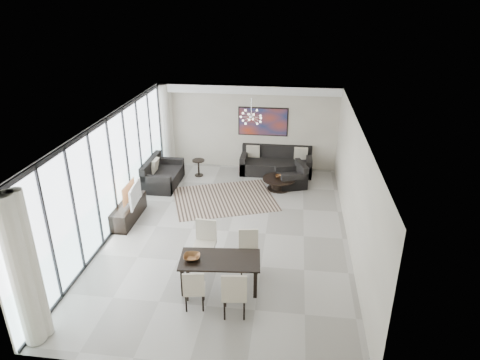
% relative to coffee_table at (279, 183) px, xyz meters
% --- Properties ---
extents(room_shell, '(6.00, 9.00, 2.90)m').
position_rel_coffee_table_xyz_m(room_shell, '(-0.70, -2.76, 1.25)').
color(room_shell, '#A8A39B').
rests_on(room_shell, ground).
extents(window_wall, '(0.37, 8.95, 2.90)m').
position_rel_coffee_table_xyz_m(window_wall, '(-4.02, -2.76, 1.27)').
color(window_wall, silver).
rests_on(window_wall, floor).
extents(soffit, '(5.98, 0.40, 0.26)m').
position_rel_coffee_table_xyz_m(soffit, '(-1.16, 1.54, 2.57)').
color(soffit, white).
rests_on(soffit, room_shell).
extents(painting, '(1.68, 0.04, 0.98)m').
position_rel_coffee_table_xyz_m(painting, '(-0.66, 1.71, 1.45)').
color(painting, '#AC3517').
rests_on(painting, room_shell).
extents(chandelier, '(0.66, 0.66, 0.71)m').
position_rel_coffee_table_xyz_m(chandelier, '(-0.86, -0.26, 2.15)').
color(chandelier, silver).
rests_on(chandelier, room_shell).
extents(rug, '(3.49, 3.09, 0.01)m').
position_rel_coffee_table_xyz_m(rug, '(-1.57, -0.92, -0.20)').
color(rug, black).
rests_on(rug, floor).
extents(coffee_table, '(1.02, 1.02, 0.36)m').
position_rel_coffee_table_xyz_m(coffee_table, '(0.00, 0.00, 0.00)').
color(coffee_table, black).
rests_on(coffee_table, floor).
extents(bowl_coffee, '(0.29, 0.29, 0.08)m').
position_rel_coffee_table_xyz_m(bowl_coffee, '(-0.01, 0.05, 0.19)').
color(bowl_coffee, brown).
rests_on(bowl_coffee, coffee_table).
extents(sofa_main, '(2.38, 0.97, 0.86)m').
position_rel_coffee_table_xyz_m(sofa_main, '(-0.16, 1.32, 0.09)').
color(sofa_main, black).
rests_on(sofa_main, floor).
extents(loveseat, '(0.95, 1.70, 0.85)m').
position_rel_coffee_table_xyz_m(loveseat, '(-3.71, -0.14, 0.09)').
color(loveseat, black).
rests_on(loveseat, floor).
extents(armchair, '(1.08, 1.10, 0.74)m').
position_rel_coffee_table_xyz_m(armchair, '(0.40, 0.31, 0.05)').
color(armchair, black).
rests_on(armchair, floor).
extents(side_table, '(0.41, 0.41, 0.56)m').
position_rel_coffee_table_xyz_m(side_table, '(-2.70, 0.71, 0.18)').
color(side_table, black).
rests_on(side_table, floor).
extents(tv_console, '(0.46, 1.62, 0.51)m').
position_rel_coffee_table_xyz_m(tv_console, '(-3.92, -2.49, 0.05)').
color(tv_console, black).
rests_on(tv_console, floor).
extents(television, '(0.22, 0.98, 0.56)m').
position_rel_coffee_table_xyz_m(television, '(-3.76, -2.53, 0.58)').
color(television, gray).
rests_on(television, tv_console).
extents(dining_table, '(1.70, 0.96, 0.68)m').
position_rel_coffee_table_xyz_m(dining_table, '(-0.99, -5.00, 0.39)').
color(dining_table, black).
rests_on(dining_table, floor).
extents(dining_chair_sw, '(0.47, 0.47, 0.89)m').
position_rel_coffee_table_xyz_m(dining_chair_sw, '(-1.36, -5.74, 0.31)').
color(dining_chair_sw, beige).
rests_on(dining_chair_sw, floor).
extents(dining_chair_se, '(0.52, 0.52, 1.02)m').
position_rel_coffee_table_xyz_m(dining_chair_se, '(-0.57, -5.86, 0.38)').
color(dining_chair_se, beige).
rests_on(dining_chair_se, floor).
extents(dining_chair_nw, '(0.50, 0.50, 1.02)m').
position_rel_coffee_table_xyz_m(dining_chair_nw, '(-1.48, -4.13, 0.39)').
color(dining_chair_nw, beige).
rests_on(dining_chair_nw, floor).
extents(dining_chair_ne, '(0.50, 0.50, 0.94)m').
position_rel_coffee_table_xyz_m(dining_chair_ne, '(-0.48, -4.28, 0.33)').
color(dining_chair_ne, beige).
rests_on(dining_chair_ne, floor).
extents(bowl_dining, '(0.37, 0.37, 0.08)m').
position_rel_coffee_table_xyz_m(bowl_dining, '(-1.55, -5.07, 0.52)').
color(bowl_dining, brown).
rests_on(bowl_dining, dining_table).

